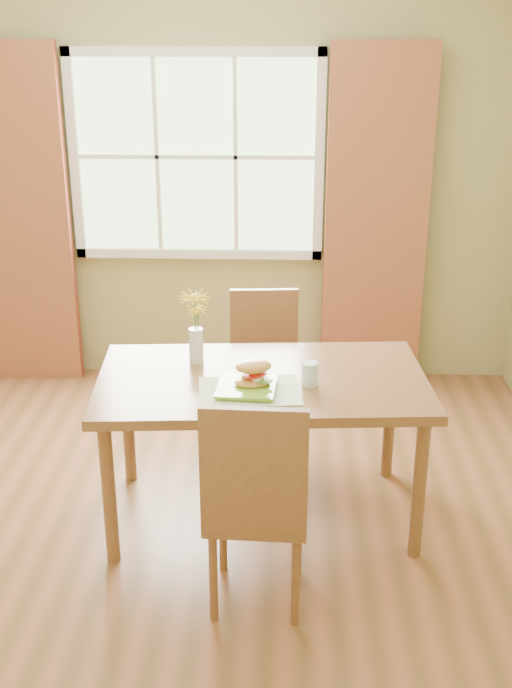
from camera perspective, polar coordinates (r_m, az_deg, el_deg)
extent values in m
cube|color=brown|center=(4.06, -6.48, -12.84)|extent=(4.20, 3.80, 0.02)
cube|color=#9B955D|center=(5.32, -4.15, 11.57)|extent=(4.20, 0.02, 2.70)
cube|color=#9B955D|center=(1.76, -17.32, -11.19)|extent=(4.20, 0.02, 2.70)
cube|color=#BADFA8|center=(5.27, -4.23, 13.12)|extent=(1.50, 0.02, 1.20)
cube|color=white|center=(5.18, -4.47, 19.97)|extent=(1.62, 0.04, 0.06)
cube|color=white|center=(5.37, -4.08, 6.41)|extent=(1.62, 0.04, 0.06)
cube|color=white|center=(5.38, -12.77, 12.84)|extent=(0.06, 0.04, 1.32)
cube|color=white|center=(5.21, 4.52, 13.02)|extent=(0.06, 0.04, 1.32)
cube|color=white|center=(5.24, -4.26, 13.08)|extent=(1.50, 0.03, 0.02)
cube|color=maroon|center=(5.49, -16.38, 8.41)|extent=(0.65, 0.08, 2.20)
cube|color=maroon|center=(5.25, 8.50, 8.46)|extent=(0.65, 0.08, 2.20)
cube|color=brown|center=(3.77, 0.44, -2.69)|extent=(1.59, 0.96, 0.05)
cylinder|color=brown|center=(3.67, -10.38, -10.41)|extent=(0.06, 0.06, 0.70)
cylinder|color=brown|center=(3.72, 11.49, -10.02)|extent=(0.06, 0.06, 0.70)
cylinder|color=brown|center=(4.28, -9.07, -5.38)|extent=(0.06, 0.06, 0.70)
cylinder|color=brown|center=(4.33, 9.45, -5.11)|extent=(0.06, 0.06, 0.70)
cube|color=brown|center=(3.36, 0.11, -11.52)|extent=(0.43, 0.43, 0.04)
cube|color=brown|center=(3.05, -0.16, -8.98)|extent=(0.41, 0.05, 0.53)
cylinder|color=brown|center=(3.37, -3.04, -16.17)|extent=(0.04, 0.04, 0.42)
cylinder|color=brown|center=(3.35, 2.82, -16.45)|extent=(0.04, 0.04, 0.42)
cylinder|color=brown|center=(3.64, -2.35, -12.99)|extent=(0.04, 0.04, 0.42)
cylinder|color=brown|center=(3.62, 3.00, -13.22)|extent=(0.04, 0.04, 0.42)
cube|color=brown|center=(4.46, 0.66, -3.09)|extent=(0.41, 0.41, 0.04)
cube|color=brown|center=(4.52, 0.58, 0.86)|extent=(0.38, 0.06, 0.49)
cylinder|color=brown|center=(4.42, -1.28, -6.48)|extent=(0.03, 0.03, 0.39)
cylinder|color=brown|center=(4.43, 2.74, -6.41)|extent=(0.03, 0.03, 0.39)
cylinder|color=brown|center=(4.69, -1.33, -4.70)|extent=(0.03, 0.03, 0.39)
cylinder|color=brown|center=(4.70, 2.45, -4.64)|extent=(0.03, 0.03, 0.39)
cube|color=beige|center=(3.61, -0.47, -3.35)|extent=(0.48, 0.38, 0.01)
cube|color=#7AB92E|center=(3.61, -0.68, -3.20)|extent=(0.28, 0.28, 0.01)
ellipsoid|color=#C89244|center=(3.61, -0.24, -2.69)|extent=(0.19, 0.15, 0.05)
ellipsoid|color=#4C8C2D|center=(3.58, 0.48, -2.63)|extent=(0.09, 0.06, 0.01)
cylinder|color=red|center=(3.60, -0.33, -2.19)|extent=(0.09, 0.09, 0.01)
cylinder|color=red|center=(3.60, 0.17, -2.04)|extent=(0.08, 0.08, 0.01)
ellipsoid|color=#C89244|center=(3.58, -0.18, -1.60)|extent=(0.19, 0.15, 0.06)
cylinder|color=silver|center=(3.66, 3.83, -2.13)|extent=(0.08, 0.08, 0.11)
cylinder|color=silver|center=(3.66, 3.82, -2.27)|extent=(0.07, 0.07, 0.09)
cylinder|color=silver|center=(3.90, -4.26, -0.12)|extent=(0.07, 0.07, 0.18)
cylinder|color=silver|center=(3.91, -4.25, -0.72)|extent=(0.06, 0.06, 0.09)
cylinder|color=#3D7028|center=(3.87, -4.30, 0.95)|extent=(0.01, 0.01, 0.33)
cylinder|color=#3D7028|center=(3.87, -4.12, 0.50)|extent=(0.01, 0.01, 0.27)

